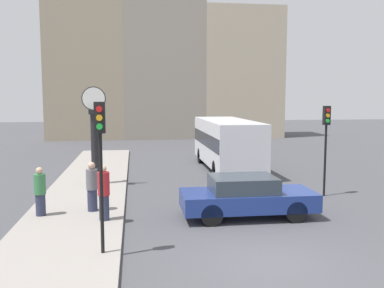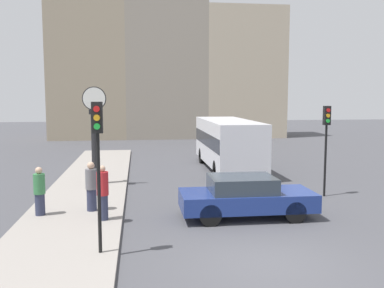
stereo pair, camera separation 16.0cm
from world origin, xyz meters
name	(u,v)px [view 2 (the right image)]	position (x,y,z in m)	size (l,w,h in m)	color
ground_plane	(266,263)	(0.00, 0.00, 0.00)	(120.00, 120.00, 0.00)	#47474C
sidewalk_corner	(91,184)	(-5.22, 9.77, 0.07)	(3.26, 23.55, 0.13)	gray
building_row	(167,67)	(-0.16, 32.36, 6.84)	(22.41, 5.00, 14.95)	gray
sedan_car	(246,196)	(0.48, 3.92, 0.72)	(4.43, 1.85, 1.39)	navy
bus_distant	(228,141)	(1.84, 13.16, 1.56)	(2.43, 7.99, 2.73)	silver
traffic_light_near	(98,146)	(-4.02, 0.86, 2.83)	(0.26, 0.24, 3.77)	black
traffic_light_far	(326,132)	(4.42, 6.48, 2.62)	(0.26, 0.24, 3.65)	black
street_clock	(95,137)	(-4.94, 9.52, 2.26)	(1.04, 0.44, 4.32)	black
pedestrian_grey_jacket	(91,187)	(-4.65, 4.92, 0.97)	(0.39, 0.39, 1.69)	#2D334C
pedestrian_red_top	(103,193)	(-4.18, 3.76, 1.00)	(0.37, 0.37, 1.75)	#2D334C
pedestrian_green_hoodie	(39,191)	(-6.28, 4.57, 0.93)	(0.37, 0.37, 1.60)	#2D334C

